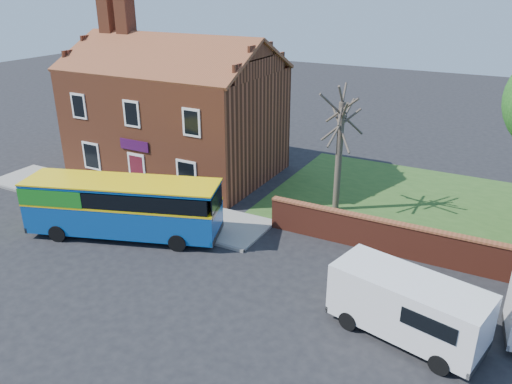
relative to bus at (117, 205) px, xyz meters
The scene contains 7 objects.
ground 5.20m from the bus, 33.44° to the right, with size 120.00×120.00×0.00m, color black.
pavement 4.44m from the bus, 133.52° to the left, with size 18.00×3.50×0.12m, color gray.
kerb 3.49m from the bus, 156.09° to the left, with size 18.00×0.15×0.14m, color slate.
shop_building 9.41m from the bus, 108.25° to the left, with size 12.30×8.13×10.50m.
bus is the anchor object (origin of this frame).
van_near 13.89m from the bus, ahead, with size 5.47×3.19×2.26m.
bare_tree 11.35m from the bus, 42.93° to the left, with size 2.39×2.85×6.39m.
Camera 1 is at (11.74, -13.18, 11.26)m, focal length 35.00 mm.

